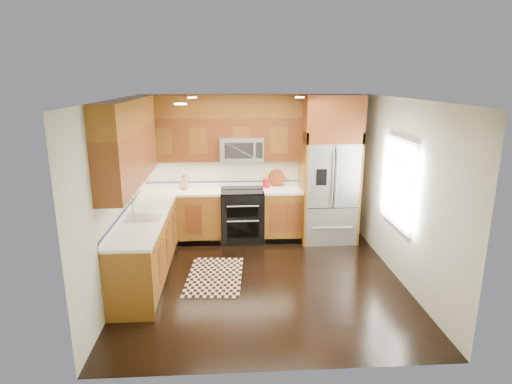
{
  "coord_description": "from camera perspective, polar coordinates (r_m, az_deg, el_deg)",
  "views": [
    {
      "loc": [
        -0.46,
        -5.68,
        2.87
      ],
      "look_at": [
        -0.07,
        0.6,
        1.19
      ],
      "focal_mm": 30.0,
      "sensor_mm": 36.0,
      "label": 1
    }
  ],
  "objects": [
    {
      "name": "range",
      "position": [
        7.74,
        -1.84,
        -3.11
      ],
      "size": [
        0.76,
        0.67,
        0.95
      ],
      "color": "black",
      "rests_on": "ground"
    },
    {
      "name": "window",
      "position": [
        6.54,
        18.44,
        1.19
      ],
      "size": [
        0.04,
        1.1,
        1.3
      ],
      "color": "white",
      "rests_on": "ground"
    },
    {
      "name": "upper_cabinets",
      "position": [
        6.86,
        -9.4,
        7.69
      ],
      "size": [
        2.85,
        3.0,
        1.15
      ],
      "color": "brown",
      "rests_on": "ground"
    },
    {
      "name": "sink_faucet",
      "position": [
        6.33,
        -15.03,
        -2.81
      ],
      "size": [
        0.54,
        0.44,
        0.37
      ],
      "color": "#B2B2B7",
      "rests_on": "countertop"
    },
    {
      "name": "wall_right",
      "position": [
        6.39,
        19.21,
        -0.11
      ],
      "size": [
        0.02,
        4.0,
        2.6
      ],
      "primitive_type": "cube",
      "color": "beige",
      "rests_on": "ground"
    },
    {
      "name": "wall_back",
      "position": [
        7.86,
        -0.14,
        3.44
      ],
      "size": [
        4.0,
        0.02,
        2.6
      ],
      "primitive_type": "cube",
      "color": "beige",
      "rests_on": "ground"
    },
    {
      "name": "ground",
      "position": [
        6.38,
        0.97,
        -11.75
      ],
      "size": [
        4.0,
        4.0,
        0.0
      ],
      "primitive_type": "plane",
      "color": "black",
      "rests_on": "ground"
    },
    {
      "name": "utensil_crock",
      "position": [
        7.76,
        1.34,
        1.44
      ],
      "size": [
        0.14,
        0.14,
        0.33
      ],
      "color": "maroon",
      "rests_on": "countertop"
    },
    {
      "name": "knife_block",
      "position": [
        7.77,
        -9.59,
        1.18
      ],
      "size": [
        0.12,
        0.15,
        0.26
      ],
      "color": "#A66E51",
      "rests_on": "countertop"
    },
    {
      "name": "rug",
      "position": [
        6.53,
        -5.52,
        -11.11
      ],
      "size": [
        0.89,
        1.38,
        0.01
      ],
      "primitive_type": "cube",
      "rotation": [
        0.0,
        0.0,
        -0.07
      ],
      "color": "black",
      "rests_on": "ground"
    },
    {
      "name": "wall_left",
      "position": [
        6.09,
        -18.07,
        -0.72
      ],
      "size": [
        0.02,
        4.0,
        2.6
      ],
      "primitive_type": "cube",
      "color": "beige",
      "rests_on": "ground"
    },
    {
      "name": "cutting_board",
      "position": [
        7.91,
        2.72,
        0.91
      ],
      "size": [
        0.4,
        0.4,
        0.02
      ],
      "primitive_type": "cylinder",
      "rotation": [
        0.0,
        0.0,
        -0.35
      ],
      "color": "brown",
      "rests_on": "countertop"
    },
    {
      "name": "countertop",
      "position": [
        7.0,
        -8.58,
        -1.37
      ],
      "size": [
        2.86,
        3.01,
        0.04
      ],
      "color": "white",
      "rests_on": "base_cabinets"
    },
    {
      "name": "base_cabinets",
      "position": [
        7.06,
        -9.66,
        -5.31
      ],
      "size": [
        2.85,
        3.0,
        0.9
      ],
      "color": "#8D5B1B",
      "rests_on": "ground"
    },
    {
      "name": "refrigerator",
      "position": [
        7.68,
        9.77,
        2.99
      ],
      "size": [
        0.98,
        0.75,
        2.6
      ],
      "color": "#B2B2B7",
      "rests_on": "ground"
    },
    {
      "name": "microwave",
      "position": [
        7.58,
        -1.95,
        5.78
      ],
      "size": [
        0.76,
        0.4,
        0.42
      ],
      "color": "#B2B2B7",
      "rests_on": "ground"
    }
  ]
}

